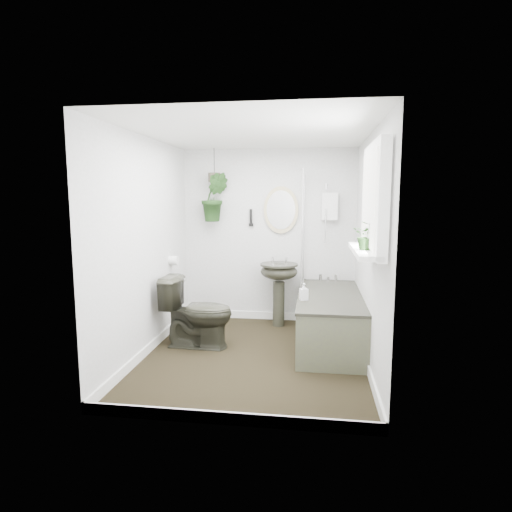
# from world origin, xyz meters

# --- Properties ---
(floor) EXTENTS (2.30, 2.80, 0.02)m
(floor) POSITION_xyz_m (0.00, 0.00, -0.01)
(floor) COLOR #2D2616
(floor) RESTS_ON ground
(ceiling) EXTENTS (2.30, 2.80, 0.02)m
(ceiling) POSITION_xyz_m (0.00, 0.00, 2.31)
(ceiling) COLOR white
(ceiling) RESTS_ON ground
(wall_back) EXTENTS (2.30, 0.02, 2.30)m
(wall_back) POSITION_xyz_m (0.00, 1.41, 1.15)
(wall_back) COLOR silver
(wall_back) RESTS_ON ground
(wall_front) EXTENTS (2.30, 0.02, 2.30)m
(wall_front) POSITION_xyz_m (0.00, -1.41, 1.15)
(wall_front) COLOR silver
(wall_front) RESTS_ON ground
(wall_left) EXTENTS (0.02, 2.80, 2.30)m
(wall_left) POSITION_xyz_m (-1.16, 0.00, 1.15)
(wall_left) COLOR silver
(wall_left) RESTS_ON ground
(wall_right) EXTENTS (0.02, 2.80, 2.30)m
(wall_right) POSITION_xyz_m (1.16, 0.00, 1.15)
(wall_right) COLOR silver
(wall_right) RESTS_ON ground
(skirting) EXTENTS (2.30, 2.80, 0.10)m
(skirting) POSITION_xyz_m (0.00, 0.00, 0.05)
(skirting) COLOR white
(skirting) RESTS_ON floor
(bathtub) EXTENTS (0.72, 1.72, 0.58)m
(bathtub) POSITION_xyz_m (0.80, 0.50, 0.29)
(bathtub) COLOR #27271E
(bathtub) RESTS_ON floor
(bath_screen) EXTENTS (0.04, 0.72, 1.40)m
(bath_screen) POSITION_xyz_m (0.47, 0.99, 1.28)
(bath_screen) COLOR silver
(bath_screen) RESTS_ON bathtub
(shower_box) EXTENTS (0.20, 0.10, 0.35)m
(shower_box) POSITION_xyz_m (0.80, 1.34, 1.55)
(shower_box) COLOR white
(shower_box) RESTS_ON wall_back
(oval_mirror) EXTENTS (0.46, 0.03, 0.62)m
(oval_mirror) POSITION_xyz_m (0.17, 1.37, 1.50)
(oval_mirror) COLOR #C5B485
(oval_mirror) RESTS_ON wall_back
(wall_sconce) EXTENTS (0.04, 0.04, 0.22)m
(wall_sconce) POSITION_xyz_m (-0.23, 1.36, 1.40)
(wall_sconce) COLOR black
(wall_sconce) RESTS_ON wall_back
(toilet_roll_holder) EXTENTS (0.11, 0.11, 0.11)m
(toilet_roll_holder) POSITION_xyz_m (-1.10, 0.70, 0.90)
(toilet_roll_holder) COLOR white
(toilet_roll_holder) RESTS_ON wall_left
(window_recess) EXTENTS (0.08, 1.00, 0.90)m
(window_recess) POSITION_xyz_m (1.09, -0.70, 1.65)
(window_recess) COLOR white
(window_recess) RESTS_ON wall_right
(window_sill) EXTENTS (0.18, 1.00, 0.04)m
(window_sill) POSITION_xyz_m (1.02, -0.70, 1.23)
(window_sill) COLOR white
(window_sill) RESTS_ON wall_right
(window_blinds) EXTENTS (0.01, 0.86, 0.76)m
(window_blinds) POSITION_xyz_m (1.04, -0.70, 1.65)
(window_blinds) COLOR white
(window_blinds) RESTS_ON wall_right
(toilet) EXTENTS (0.79, 0.46, 0.79)m
(toilet) POSITION_xyz_m (-0.67, 0.22, 0.40)
(toilet) COLOR #27271E
(toilet) RESTS_ON floor
(pedestal_sink) EXTENTS (0.57, 0.51, 0.83)m
(pedestal_sink) POSITION_xyz_m (0.17, 1.11, 0.41)
(pedestal_sink) COLOR #27271E
(pedestal_sink) RESTS_ON floor
(sill_plant) EXTENTS (0.26, 0.25, 0.23)m
(sill_plant) POSITION_xyz_m (1.03, -0.79, 1.37)
(sill_plant) COLOR black
(sill_plant) RESTS_ON window_sill
(hanging_plant) EXTENTS (0.39, 0.33, 0.64)m
(hanging_plant) POSITION_xyz_m (-0.70, 1.25, 1.67)
(hanging_plant) COLOR black
(hanging_plant) RESTS_ON ceiling
(soap_bottle) EXTENTS (0.10, 0.10, 0.18)m
(soap_bottle) POSITION_xyz_m (0.51, 0.19, 0.67)
(soap_bottle) COLOR #2E2A2B
(soap_bottle) RESTS_ON bathtub
(hanging_pot) EXTENTS (0.16, 0.16, 0.12)m
(hanging_pot) POSITION_xyz_m (-0.70, 1.25, 1.92)
(hanging_pot) COLOR #4C4436
(hanging_pot) RESTS_ON ceiling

